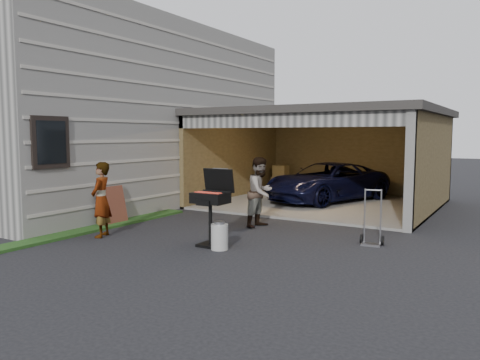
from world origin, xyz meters
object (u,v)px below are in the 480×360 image
object	(u,v)px
woman	(101,200)
bbq_grill	(211,201)
plywood_panel	(112,206)
hand_truck	(372,234)
propane_tank	(220,237)
minivan	(327,184)
man	(261,192)

from	to	relation	value
woman	bbq_grill	world-z (taller)	woman
plywood_panel	hand_truck	world-z (taller)	hand_truck
propane_tank	bbq_grill	bearing A→B (deg)	150.55
woman	plywood_panel	world-z (taller)	woman
propane_tank	hand_truck	distance (m)	3.00
plywood_panel	hand_truck	bearing A→B (deg)	11.57
woman	plywood_panel	bearing A→B (deg)	-167.72
minivan	propane_tank	xyz separation A→B (m)	(0.49, -6.83, -0.36)
man	propane_tank	bearing A→B (deg)	-164.21
woman	propane_tank	world-z (taller)	woman
minivan	man	world-z (taller)	man
minivan	bbq_grill	size ratio (longest dim) A/B	2.92
minivan	woman	size ratio (longest dim) A/B	2.75
minivan	woman	xyz separation A→B (m)	(-2.26, -7.21, 0.19)
minivan	hand_truck	xyz separation A→B (m)	(2.83, -4.96, -0.40)
woman	man	xyz separation A→B (m)	(2.35, 2.71, 0.02)
hand_truck	woman	bearing A→B (deg)	-163.41
propane_tank	plywood_panel	size ratio (longest dim) A/B	0.52
bbq_grill	man	bearing A→B (deg)	92.65
minivan	hand_truck	bearing A→B (deg)	-40.13
minivan	man	size ratio (longest dim) A/B	2.67
man	propane_tank	distance (m)	2.43
plywood_panel	man	bearing A→B (deg)	27.96
man	hand_truck	bearing A→B (deg)	-93.46
plywood_panel	hand_truck	distance (m)	6.01
minivan	plywood_panel	xyz separation A→B (m)	(-3.05, -6.17, -0.15)
propane_tank	plywood_panel	distance (m)	3.61
woman	propane_tank	distance (m)	2.83
plywood_panel	hand_truck	xyz separation A→B (m)	(5.89, 1.20, -0.25)
plywood_panel	minivan	bearing A→B (deg)	63.67
propane_tank	hand_truck	xyz separation A→B (m)	(2.35, 1.87, -0.03)
minivan	woman	world-z (taller)	woman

